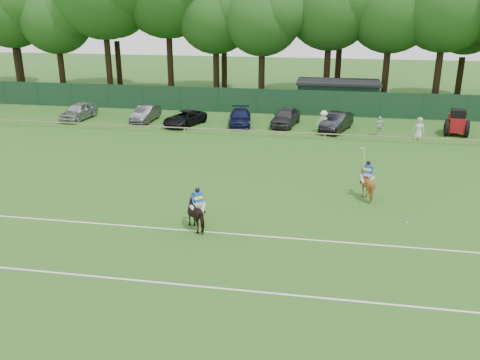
% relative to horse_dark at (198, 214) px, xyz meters
% --- Properties ---
extents(ground, '(160.00, 160.00, 0.00)m').
position_rel_horse_dark_xyz_m(ground, '(0.98, 0.66, -0.81)').
color(ground, '#1E4C14').
rests_on(ground, ground).
extents(horse_dark, '(1.94, 2.02, 1.63)m').
position_rel_horse_dark_xyz_m(horse_dark, '(0.00, 0.00, 0.00)').
color(horse_dark, black).
rests_on(horse_dark, ground).
extents(horse_chestnut, '(1.93, 2.01, 1.72)m').
position_rel_horse_dark_xyz_m(horse_chestnut, '(8.54, 5.74, 0.05)').
color(horse_chestnut, brown).
rests_on(horse_chestnut, ground).
extents(sedan_silver, '(2.27, 4.83, 1.60)m').
position_rel_horse_dark_xyz_m(sedan_silver, '(-17.45, 21.99, -0.01)').
color(sedan_silver, '#9EA0A3').
rests_on(sedan_silver, ground).
extents(sedan_grey, '(1.68, 4.50, 1.47)m').
position_rel_horse_dark_xyz_m(sedan_grey, '(-10.84, 22.31, -0.08)').
color(sedan_grey, '#303032').
rests_on(sedan_grey, ground).
extents(suv_black, '(3.66, 5.20, 1.32)m').
position_rel_horse_dark_xyz_m(suv_black, '(-6.78, 21.44, -0.15)').
color(suv_black, black).
rests_on(suv_black, ground).
extents(sedan_navy, '(2.66, 5.04, 1.39)m').
position_rel_horse_dark_xyz_m(sedan_navy, '(-1.81, 22.45, -0.12)').
color(sedan_navy, '#111435').
rests_on(sedan_navy, ground).
extents(hatch_grey, '(2.73, 5.05, 1.63)m').
position_rel_horse_dark_xyz_m(hatch_grey, '(2.33, 22.93, 0.00)').
color(hatch_grey, '#323235').
rests_on(hatch_grey, ground).
extents(estate_black, '(3.11, 5.07, 1.58)m').
position_rel_horse_dark_xyz_m(estate_black, '(6.90, 21.76, -0.03)').
color(estate_black, black).
rests_on(estate_black, ground).
extents(spectator_left, '(1.23, 0.71, 1.89)m').
position_rel_horse_dark_xyz_m(spectator_left, '(5.77, 20.98, 0.13)').
color(spectator_left, white).
rests_on(spectator_left, ground).
extents(spectator_mid, '(1.06, 0.70, 1.67)m').
position_rel_horse_dark_xyz_m(spectator_mid, '(10.42, 20.56, 0.02)').
color(spectator_mid, beige).
rests_on(spectator_mid, ground).
extents(spectator_right, '(0.99, 0.75, 1.81)m').
position_rel_horse_dark_xyz_m(spectator_right, '(13.57, 20.11, 0.09)').
color(spectator_right, silver).
rests_on(spectator_right, ground).
extents(rider_dark, '(0.79, 0.73, 1.41)m').
position_rel_horse_dark_xyz_m(rider_dark, '(0.01, -0.01, 0.73)').
color(rider_dark, silver).
rests_on(rider_dark, ground).
extents(rider_chestnut, '(0.90, 0.79, 2.05)m').
position_rel_horse_dark_xyz_m(rider_chestnut, '(8.53, 5.73, 0.81)').
color(rider_chestnut, silver).
rests_on(rider_chestnut, ground).
extents(polo_ball, '(0.09, 0.09, 0.09)m').
position_rel_horse_dark_xyz_m(polo_ball, '(10.44, 2.45, -0.77)').
color(polo_ball, silver).
rests_on(polo_ball, ground).
extents(pitch_lines, '(60.00, 5.10, 0.01)m').
position_rel_horse_dark_xyz_m(pitch_lines, '(0.98, -2.84, -0.81)').
color(pitch_lines, silver).
rests_on(pitch_lines, ground).
extents(pitch_rail, '(62.10, 0.10, 0.50)m').
position_rel_horse_dark_xyz_m(pitch_rail, '(0.98, 18.66, -0.37)').
color(pitch_rail, '#997F5B').
rests_on(pitch_rail, ground).
extents(perimeter_fence, '(92.08, 0.08, 2.50)m').
position_rel_horse_dark_xyz_m(perimeter_fence, '(0.98, 27.66, 0.44)').
color(perimeter_fence, '#14351E').
rests_on(perimeter_fence, ground).
extents(utility_shed, '(8.40, 4.40, 3.04)m').
position_rel_horse_dark_xyz_m(utility_shed, '(6.98, 30.66, 0.72)').
color(utility_shed, '#14331E').
rests_on(utility_shed, ground).
extents(tree_row, '(96.00, 12.00, 21.00)m').
position_rel_horse_dark_xyz_m(tree_row, '(2.98, 35.66, -0.81)').
color(tree_row, '#26561C').
rests_on(tree_row, ground).
extents(tractor, '(2.05, 2.83, 2.23)m').
position_rel_horse_dark_xyz_m(tractor, '(16.88, 22.02, 0.24)').
color(tractor, maroon).
rests_on(tractor, ground).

